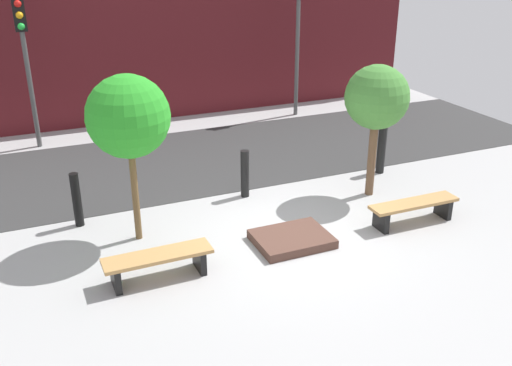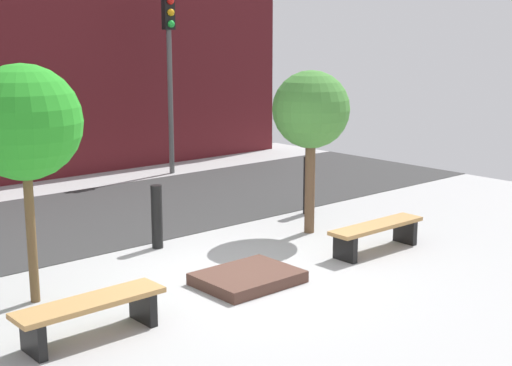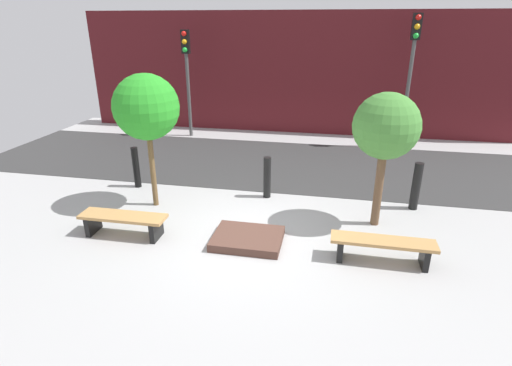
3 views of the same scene
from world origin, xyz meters
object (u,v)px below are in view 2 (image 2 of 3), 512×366
Objects in this scene: planter_bed at (248,278)px; tree_behind_right_bench at (311,111)px; bollard_left at (157,217)px; traffic_light_mid_west at (170,53)px; bench_left at (91,310)px; bollard_center at (308,185)px; tree_behind_left_bench at (24,123)px; bench_right at (377,231)px.

tree_behind_right_bench is (2.44, 1.25, 1.98)m from planter_bed.
traffic_light_mid_west is at bearing 53.30° from bollard_left.
bollard_left reaches higher than bench_left.
tree_behind_left_bench is at bearing -170.85° from bollard_center.
bollard_left is at bearing 180.00° from bollard_center.
planter_bed is at bearing -90.00° from bollard_left.
tree_behind_left_bench is at bearing 163.92° from bench_right.
planter_bed is 2.23m from bollard_left.
planter_bed is at bearing -27.18° from tree_behind_left_bench.
tree_behind_left_bench is at bearing 180.00° from tree_behind_right_bench.
bench_right is at bearing -0.50° from bench_left.
bench_left is at bearing -157.61° from bollard_center.
traffic_light_mid_west reaches higher than tree_behind_left_bench.
planter_bed is 0.48× the size of tree_behind_right_bench.
bollard_center reaches higher than bench_left.
traffic_light_mid_west is (1.28, 5.93, 0.80)m from tree_behind_right_bench.
bench_left is at bearing -163.43° from tree_behind_right_bench.
tree_behind_left_bench is at bearing -159.08° from bollard_left.
bench_right is at bearing -90.00° from tree_behind_right_bench.
traffic_light_mid_west is at bearing 62.60° from planter_bed.
bollard_center reaches higher than bollard_left.
bench_right is at bearing -4.68° from planter_bed.
tree_behind_right_bench is 2.51× the size of bollard_center.
traffic_light_mid_west is (1.28, 7.38, 2.55)m from bench_right.
tree_behind_right_bench is 2.71× the size of bollard_left.
tree_behind_left_bench is at bearing -136.13° from traffic_light_mid_west.
planter_bed is 1.30× the size of bollard_left.
tree_behind_left_bench reaches higher than planter_bed.
tree_behind_right_bench is 2.00m from bollard_center.
bench_left is 6.27m from bollard_center.
bollard_center is at bearing 9.15° from tree_behind_left_bench.
traffic_light_mid_west is (6.16, 5.93, 0.61)m from tree_behind_left_bench.
traffic_light_mid_west is (0.37, 4.99, 2.32)m from bollard_center.
tree_behind_left_bench is 2.95× the size of bollard_left.
bench_left is at bearing -179.50° from bench_right.
tree_behind_left_bench reaches higher than bollard_left.
bench_right reaches higher than planter_bed.
bench_right is 0.43× the size of traffic_light_mid_west.
tree_behind_left_bench is 4.89m from tree_behind_right_bench.
tree_behind_right_bench is (4.89, -0.00, -0.19)m from tree_behind_left_bench.
bollard_left is (-2.44, 2.39, 0.18)m from bench_right.
traffic_light_mid_west is at bearing 49.63° from bench_left.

